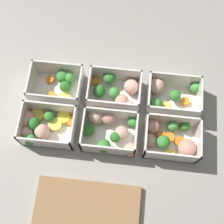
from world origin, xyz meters
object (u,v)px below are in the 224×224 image
(container_far_center, at_px, (109,131))
(container_far_right, at_px, (42,126))
(container_far_left, at_px, (170,139))
(container_near_right, at_px, (59,85))
(container_near_left, at_px, (169,96))
(container_near_center, at_px, (117,92))

(container_far_center, bearing_deg, container_far_right, 1.66)
(container_far_left, height_order, container_far_center, same)
(container_far_left, relative_size, container_far_center, 0.90)
(container_far_left, bearing_deg, container_far_right, 0.11)
(container_near_right, distance_m, container_far_right, 0.14)
(container_near_right, height_order, container_far_right, same)
(container_far_left, distance_m, container_far_right, 0.37)
(container_near_left, relative_size, container_near_right, 1.07)
(container_near_left, bearing_deg, container_near_right, -0.14)
(container_near_center, relative_size, container_far_left, 1.00)
(container_far_center, relative_size, container_far_right, 1.00)
(container_near_left, xyz_separation_m, container_near_center, (0.15, 0.00, -0.00))
(container_near_center, bearing_deg, container_far_left, 142.36)
(container_near_center, bearing_deg, container_far_center, 85.74)
(container_far_center, height_order, container_far_right, same)
(container_near_right, height_order, container_far_left, same)
(container_near_center, xyz_separation_m, container_far_right, (0.20, 0.13, -0.00))
(container_near_right, distance_m, container_far_left, 0.36)
(container_near_left, bearing_deg, container_near_center, 1.40)
(container_near_right, bearing_deg, container_far_center, 142.80)
(container_near_center, relative_size, container_near_right, 1.04)
(container_near_right, distance_m, container_far_center, 0.21)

